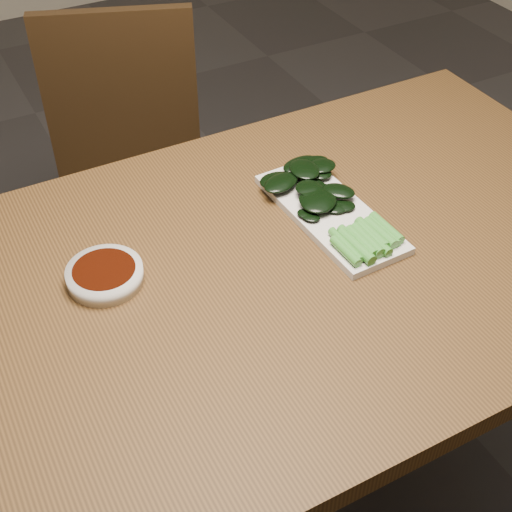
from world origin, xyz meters
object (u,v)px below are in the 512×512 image
table (267,296)px  serving_plate (330,213)px  sauce_bowl (105,275)px  gai_lan (328,202)px  chair_far (130,184)px

table → serving_plate: (0.16, 0.06, 0.08)m
sauce_bowl → table: bearing=-19.6°
serving_plate → gai_lan: (0.00, 0.01, 0.02)m
table → chair_far: size_ratio=1.57×
chair_far → gai_lan: (0.17, -0.61, 0.29)m
chair_far → gai_lan: 0.70m
table → gai_lan: size_ratio=4.38×
sauce_bowl → serving_plate: sauce_bowl is taller
sauce_bowl → gai_lan: 0.40m
table → gai_lan: bearing=23.4°
table → serving_plate: bearing=20.5°
table → gai_lan: (0.16, 0.07, 0.10)m
chair_far → serving_plate: size_ratio=2.83×
serving_plate → gai_lan: 0.02m
sauce_bowl → gai_lan: (0.40, -0.02, 0.01)m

